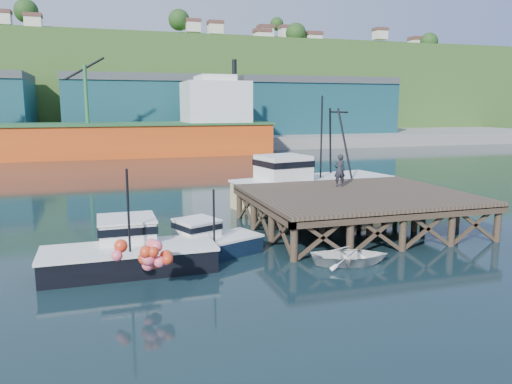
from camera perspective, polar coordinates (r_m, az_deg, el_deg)
name	(u,v)px	position (r m, az deg, el deg)	size (l,w,h in m)	color
ground	(266,236)	(27.42, 1.11, -5.02)	(300.00, 300.00, 0.00)	black
wharf	(358,196)	(29.01, 11.61, -0.47)	(12.00, 10.00, 2.62)	brown
far_quay	(148,138)	(95.71, -12.27, 6.00)	(160.00, 40.00, 2.00)	gray
warehouse_mid	(149,109)	(90.54, -12.11, 9.28)	(28.00, 16.00, 9.00)	#1B4D5B
warehouse_right	(307,109)	(97.98, 5.89, 9.47)	(30.00, 16.00, 9.00)	#1B4D5B
cargo_ship	(100,133)	(73.25, -17.42, 6.48)	(55.50, 10.00, 13.75)	#EE5016
hillside	(135,89)	(125.49, -13.69, 11.37)	(220.00, 50.00, 22.00)	#2D511E
boat_navy	(205,243)	(23.66, -5.85, -5.82)	(5.63, 3.92, 3.32)	black
boat_black	(129,251)	(22.44, -14.32, -6.51)	(7.35, 6.22, 4.53)	black
trawler	(310,183)	(35.59, 6.23, 0.98)	(12.11, 6.32, 7.72)	#C8BF81
dinghy	(350,256)	(22.98, 10.73, -7.21)	(2.48, 3.47, 0.72)	white
dockworker	(340,170)	(30.98, 9.53, 2.45)	(0.73, 0.48, 2.00)	black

